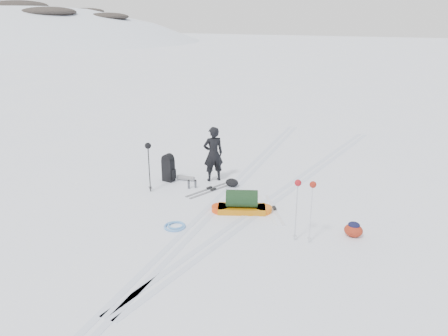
% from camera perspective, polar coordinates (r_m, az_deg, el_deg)
% --- Properties ---
extents(ground, '(200.00, 200.00, 0.00)m').
position_cam_1_polar(ground, '(11.53, -0.93, -4.71)').
color(ground, white).
rests_on(ground, ground).
extents(ski_tracks, '(3.38, 17.97, 0.01)m').
position_cam_1_polar(ski_tracks, '(12.03, 3.54, -3.66)').
color(ski_tracks, silver).
rests_on(ski_tracks, ground).
extents(skier, '(0.71, 0.70, 1.66)m').
position_cam_1_polar(skier, '(12.87, -1.41, 1.84)').
color(skier, black).
rests_on(skier, ground).
extents(pulk_sled, '(1.58, 0.98, 0.58)m').
position_cam_1_polar(pulk_sled, '(11.00, 2.33, -4.68)').
color(pulk_sled, '#C6720B').
rests_on(pulk_sled, ground).
extents(expedition_rucksack, '(0.89, 0.50, 0.84)m').
position_cam_1_polar(expedition_rucksack, '(13.06, -7.00, -0.07)').
color(expedition_rucksack, black).
rests_on(expedition_rucksack, ground).
extents(ski_poles_black, '(0.17, 0.18, 1.42)m').
position_cam_1_polar(ski_poles_black, '(12.13, -9.87, 2.11)').
color(ski_poles_black, black).
rests_on(ski_poles_black, ground).
extents(ski_poles_silver, '(0.46, 0.18, 1.43)m').
position_cam_1_polar(ski_poles_silver, '(9.36, 10.53, -2.95)').
color(ski_poles_silver, '#B6B8BD').
rests_on(ski_poles_silver, ground).
extents(touring_skis_grey, '(0.86, 1.69, 0.06)m').
position_cam_1_polar(touring_skis_grey, '(12.43, -1.67, -2.80)').
color(touring_skis_grey, gray).
rests_on(touring_skis_grey, ground).
extents(touring_skis_white, '(1.24, 1.70, 0.07)m').
position_cam_1_polar(touring_skis_white, '(11.25, 6.14, -5.37)').
color(touring_skis_white, white).
rests_on(touring_skis_white, ground).
extents(rope_coil, '(0.65, 0.65, 0.06)m').
position_cam_1_polar(rope_coil, '(10.37, -6.39, -7.53)').
color(rope_coil, '#5996DA').
rests_on(rope_coil, ground).
extents(small_daypack, '(0.52, 0.48, 0.36)m').
position_cam_1_polar(small_daypack, '(10.26, 16.56, -7.70)').
color(small_daypack, maroon).
rests_on(small_daypack, ground).
extents(thermos_pair, '(0.21, 0.20, 0.26)m').
position_cam_1_polar(thermos_pair, '(12.54, -4.20, -2.12)').
color(thermos_pair, '#4F5055').
rests_on(thermos_pair, ground).
extents(stuff_sack, '(0.43, 0.36, 0.24)m').
position_cam_1_polar(stuff_sack, '(12.63, 1.04, -1.92)').
color(stuff_sack, black).
rests_on(stuff_sack, ground).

